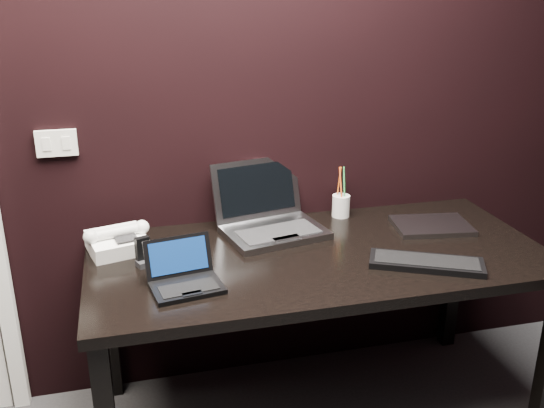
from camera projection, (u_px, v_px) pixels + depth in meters
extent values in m
plane|color=black|center=(218.00, 88.00, 2.37)|extent=(4.00, 0.00, 4.00)
cube|color=silver|center=(57.00, 143.00, 2.28)|extent=(0.15, 0.02, 0.10)
cube|color=silver|center=(46.00, 144.00, 2.26)|extent=(0.03, 0.01, 0.05)
cube|color=silver|center=(66.00, 143.00, 2.28)|extent=(0.03, 0.01, 0.05)
cube|color=black|center=(319.00, 257.00, 2.27)|extent=(1.70, 0.80, 0.04)
cube|color=black|center=(109.00, 322.00, 2.54)|extent=(0.06, 0.06, 0.70)
cube|color=black|center=(452.00, 279.00, 2.90)|extent=(0.06, 0.06, 0.70)
cube|color=black|center=(187.00, 288.00, 1.98)|extent=(0.25, 0.19, 0.02)
cube|color=black|center=(189.00, 288.00, 1.96)|extent=(0.20, 0.11, 0.00)
cube|color=black|center=(192.00, 293.00, 1.93)|extent=(0.07, 0.03, 0.00)
cube|color=black|center=(178.00, 256.00, 2.05)|extent=(0.23, 0.08, 0.13)
cube|color=#091F4A|center=(179.00, 256.00, 2.04)|extent=(0.20, 0.07, 0.11)
cube|color=gray|center=(275.00, 232.00, 2.41)|extent=(0.43, 0.35, 0.03)
cube|color=black|center=(278.00, 232.00, 2.38)|extent=(0.34, 0.21, 0.00)
cube|color=gray|center=(287.00, 238.00, 2.32)|extent=(0.11, 0.07, 0.00)
cube|color=gray|center=(257.00, 189.00, 2.51)|extent=(0.39, 0.15, 0.24)
cube|color=black|center=(257.00, 189.00, 2.50)|extent=(0.33, 0.12, 0.19)
cube|color=black|center=(426.00, 263.00, 2.15)|extent=(0.42, 0.30, 0.02)
cube|color=black|center=(427.00, 260.00, 2.15)|extent=(0.37, 0.26, 0.00)
cube|color=gray|center=(432.00, 226.00, 2.48)|extent=(0.33, 0.26, 0.02)
cube|color=white|center=(117.00, 243.00, 2.26)|extent=(0.24, 0.23, 0.09)
cylinder|color=silver|center=(117.00, 232.00, 2.23)|extent=(0.19, 0.09, 0.04)
sphere|color=silver|center=(91.00, 237.00, 2.19)|extent=(0.07, 0.07, 0.06)
sphere|color=white|center=(142.00, 227.00, 2.27)|extent=(0.07, 0.07, 0.06)
cube|color=black|center=(126.00, 238.00, 2.21)|extent=(0.09, 0.07, 0.01)
cube|color=black|center=(143.00, 251.00, 2.15)|extent=(0.06, 0.04, 0.10)
cube|color=black|center=(146.00, 263.00, 2.15)|extent=(0.07, 0.06, 0.02)
cylinder|color=silver|center=(341.00, 206.00, 2.59)|extent=(0.09, 0.09, 0.09)
cylinder|color=#D45514|center=(339.00, 182.00, 2.57)|extent=(0.01, 0.03, 0.14)
cylinder|color=green|center=(344.00, 183.00, 2.55)|extent=(0.01, 0.02, 0.14)
cylinder|color=black|center=(343.00, 182.00, 2.57)|extent=(0.01, 0.02, 0.14)
cylinder|color=#D24413|center=(341.00, 184.00, 2.55)|extent=(0.01, 0.03, 0.14)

